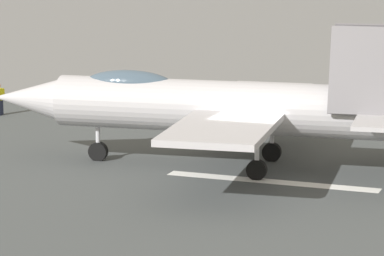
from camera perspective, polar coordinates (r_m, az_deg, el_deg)
ground_plane at (r=38.37m, az=3.18°, el=-2.88°), size 400.00×400.00×0.00m
runway_strip at (r=38.36m, az=3.20°, el=-2.87°), size 240.00×26.00×0.02m
fighter_jet at (r=39.85m, az=1.32°, el=1.28°), size 17.61×13.98×5.68m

